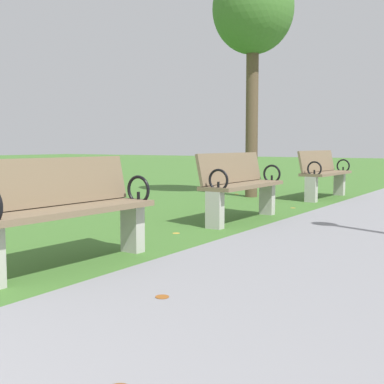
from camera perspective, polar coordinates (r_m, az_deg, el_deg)
name	(u,v)px	position (r m, az deg, el deg)	size (l,w,h in m)	color
park_bench_2	(67,208)	(4.28, -13.98, -1.80)	(0.54, 1.62, 0.90)	#7A664C
park_bench_3	(240,184)	(6.72, 5.44, 0.87)	(0.47, 1.60, 0.90)	#7A664C
park_bench_4	(324,173)	(9.82, 14.66, 2.13)	(0.52, 1.61, 0.90)	#7A664C
tree_2	(253,13)	(10.14, 6.91, 19.43)	(1.53, 1.53, 4.41)	brown
scattered_leaves	(246,246)	(4.98, 6.16, -6.14)	(4.67, 10.08, 0.02)	#93511E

